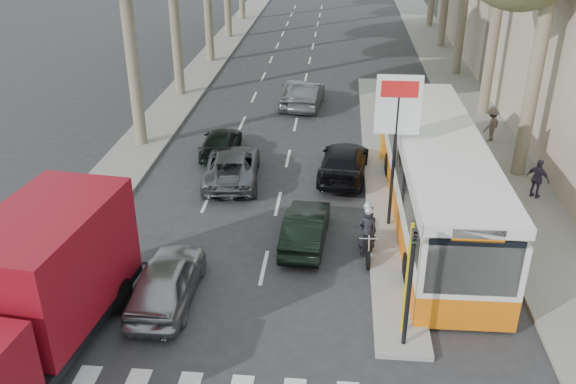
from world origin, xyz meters
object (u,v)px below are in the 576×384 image
(dark_hatchback, at_px, (306,227))
(city_bus, at_px, (436,177))
(silver_hatchback, at_px, (167,280))
(motorcycle, at_px, (367,231))
(red_truck, at_px, (38,286))

(dark_hatchback, relative_size, city_bus, 0.30)
(silver_hatchback, height_order, dark_hatchback, silver_hatchback)
(silver_hatchback, bearing_deg, dark_hatchback, -137.06)
(silver_hatchback, height_order, motorcycle, motorcycle)
(dark_hatchback, distance_m, motorcycle, 2.09)
(motorcycle, bearing_deg, silver_hatchback, -153.73)
(dark_hatchback, xyz_separation_m, red_truck, (-6.43, -5.89, 1.30))
(silver_hatchback, bearing_deg, city_bus, -146.44)
(red_truck, bearing_deg, silver_hatchback, 48.09)
(red_truck, xyz_separation_m, motorcycle, (8.48, 5.50, -1.11))
(red_truck, relative_size, city_bus, 0.56)
(red_truck, bearing_deg, city_bus, 42.23)
(silver_hatchback, xyz_separation_m, motorcycle, (5.89, 3.20, 0.12))
(dark_hatchback, bearing_deg, silver_hatchback, 46.83)
(silver_hatchback, distance_m, dark_hatchback, 5.26)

